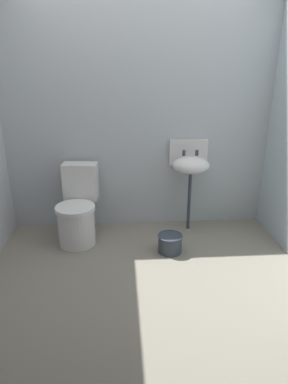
{
  "coord_description": "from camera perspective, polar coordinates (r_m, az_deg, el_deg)",
  "views": [
    {
      "loc": [
        -0.19,
        -2.48,
        1.76
      ],
      "look_at": [
        0.0,
        0.27,
        0.7
      ],
      "focal_mm": 31.37,
      "sensor_mm": 36.0,
      "label": 1
    }
  ],
  "objects": [
    {
      "name": "toilet_near_wall",
      "position": [
        3.56,
        -11.2,
        -3.27
      ],
      "size": [
        0.45,
        0.63,
        0.78
      ],
      "rotation": [
        0.0,
        0.0,
        3.02
      ],
      "color": "silver",
      "rests_on": "ground"
    },
    {
      "name": "bucket",
      "position": [
        3.37,
        4.43,
        -8.63
      ],
      "size": [
        0.25,
        0.25,
        0.18
      ],
      "color": "#313943",
      "rests_on": "ground"
    },
    {
      "name": "sink",
      "position": [
        3.63,
        7.91,
        4.71
      ],
      "size": [
        0.42,
        0.35,
        0.99
      ],
      "color": "#313943",
      "rests_on": "ground"
    },
    {
      "name": "ground_plane",
      "position": [
        3.07,
        0.37,
        -14.86
      ],
      "size": [
        3.25,
        2.58,
        0.08
      ],
      "primitive_type": "cube",
      "color": "gray"
    },
    {
      "name": "wall_back",
      "position": [
        3.67,
        -0.97,
        12.45
      ],
      "size": [
        3.25,
        0.1,
        2.43
      ],
      "primitive_type": "cube",
      "color": "#AAB3B8",
      "rests_on": "ground"
    }
  ]
}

